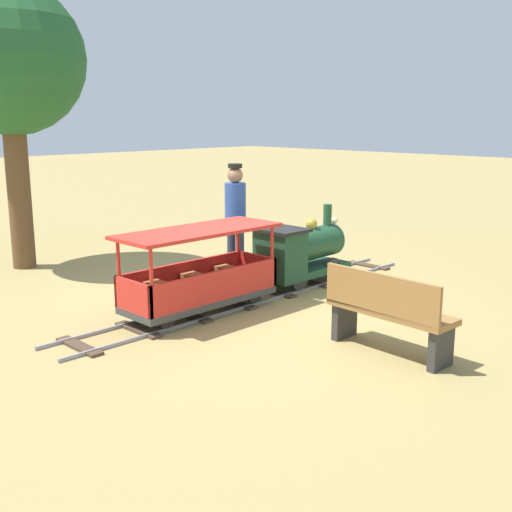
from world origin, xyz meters
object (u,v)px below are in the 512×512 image
oak_tree_near (9,62)px  conductor_person (235,211)px  locomotive (300,251)px  passenger_car (200,279)px  park_bench (387,313)px

oak_tree_near → conductor_person: bearing=35.0°
locomotive → passenger_car: locomotive is taller
locomotive → conductor_person: (-1.02, -0.23, 0.47)m
park_bench → oak_tree_near: oak_tree_near is taller
passenger_car → park_bench: (2.27, 0.44, -0.01)m
park_bench → oak_tree_near: (-6.00, -0.81, 2.62)m
locomotive → conductor_person: size_ratio=0.89×
passenger_car → conductor_person: size_ratio=1.23×
conductor_person → oak_tree_near: size_ratio=0.39×
conductor_person → oak_tree_near: bearing=-145.0°
conductor_person → oak_tree_near: 3.91m
park_bench → oak_tree_near: bearing=-172.3°
passenger_car → conductor_person: 1.92m
locomotive → park_bench: 2.63m
locomotive → park_bench: size_ratio=1.10×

